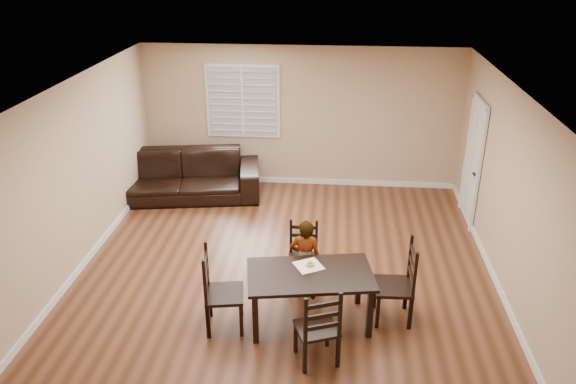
% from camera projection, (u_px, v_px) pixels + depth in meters
% --- Properties ---
extents(ground, '(7.00, 7.00, 0.00)m').
position_uv_depth(ground, '(284.00, 279.00, 8.02)').
color(ground, brown).
rests_on(ground, ground).
extents(room, '(6.04, 7.04, 2.72)m').
position_uv_depth(room, '(287.00, 157.00, 7.43)').
color(room, tan).
rests_on(room, ground).
extents(dining_table, '(1.65, 1.10, 0.72)m').
position_uv_depth(dining_table, '(310.00, 279.00, 6.88)').
color(dining_table, black).
rests_on(dining_table, ground).
extents(chair_near, '(0.41, 0.39, 0.91)m').
position_uv_depth(chair_near, '(303.00, 254.00, 7.85)').
color(chair_near, black).
rests_on(chair_near, ground).
extents(chair_far, '(0.57, 0.55, 1.00)m').
position_uv_depth(chair_far, '(320.00, 333.00, 6.21)').
color(chair_far, black).
rests_on(chair_far, ground).
extents(chair_left, '(0.53, 0.56, 1.09)m').
position_uv_depth(chair_left, '(213.00, 293.00, 6.85)').
color(chair_left, black).
rests_on(chair_left, ground).
extents(chair_right, '(0.47, 0.50, 1.09)m').
position_uv_depth(chair_right, '(404.00, 285.00, 7.00)').
color(chair_right, black).
rests_on(chair_right, ground).
extents(child, '(0.43, 0.30, 1.15)m').
position_uv_depth(child, '(305.00, 260.00, 7.41)').
color(child, gray).
rests_on(child, ground).
extents(napkin, '(0.43, 0.43, 0.00)m').
position_uv_depth(napkin, '(309.00, 266.00, 7.00)').
color(napkin, white).
rests_on(napkin, dining_table).
extents(donut, '(0.11, 0.11, 0.04)m').
position_uv_depth(donut, '(310.00, 264.00, 6.99)').
color(donut, '#B78F41').
rests_on(donut, napkin).
extents(sofa, '(3.04, 1.58, 0.85)m').
position_uv_depth(sofa, '(181.00, 176.00, 10.44)').
color(sofa, black).
rests_on(sofa, ground).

